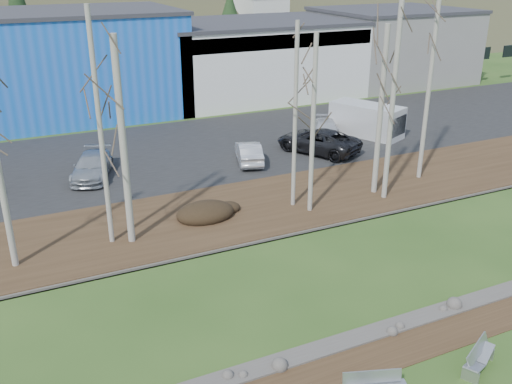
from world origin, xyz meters
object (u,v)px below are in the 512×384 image
car_2 (92,166)px  car_5 (325,131)px  car_4 (318,141)px  car_3 (249,152)px  bench_damaged (478,358)px  van_white (369,120)px

car_2 → car_5: 16.24m
car_4 → car_3: bearing=-28.5°
car_4 → bench_damaged: bearing=45.0°
bench_damaged → car_2: 23.53m
car_5 → van_white: (3.42, -0.42, 0.45)m
car_5 → bench_damaged: bearing=-82.4°
van_white → car_3: bearing=164.2°
bench_damaged → car_3: bearing=59.0°
bench_damaged → car_4: 21.55m
car_4 → van_white: van_white is taller
car_2 → car_3: 9.50m
car_3 → car_4: size_ratio=0.71×
car_3 → car_4: (4.98, -0.09, 0.12)m
car_2 → van_white: size_ratio=0.84×
van_white → bench_damaged: bearing=-142.7°
bench_damaged → car_5: size_ratio=0.38×
car_4 → van_white: size_ratio=1.01×
car_3 → van_white: van_white is taller
car_3 → car_5: (6.86, 2.04, 0.02)m
car_2 → van_white: (19.65, 0.09, 0.44)m
car_3 → car_2: bearing=8.0°
bench_damaged → car_5: 24.18m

